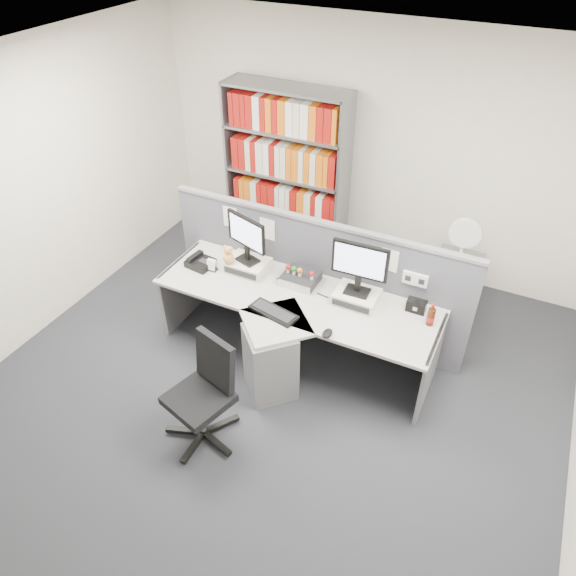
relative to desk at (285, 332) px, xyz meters
The scene contains 21 objects.
ground 0.75m from the desk, 90.00° to the right, with size 5.50×5.50×0.00m, color #31333A.
room_shell 1.46m from the desk, 90.00° to the right, with size 5.04×5.54×2.72m.
partition 0.68m from the desk, 89.59° to the left, with size 3.00×0.08×1.27m.
desk is the anchor object (origin of this frame).
monitor_riser_left 0.77m from the desk, 146.97° to the left, with size 0.38×0.31×0.10m.
monitor_riser_right 0.71m from the desk, 36.67° to the left, with size 0.38×0.31×0.10m.
monitor_left 0.95m from the desk, 146.83° to the left, with size 0.45×0.20×0.47m.
monitor_right 0.92m from the desk, 36.80° to the left, with size 0.49×0.16×0.50m.
desktop_pc 0.52m from the desk, 96.92° to the left, with size 0.32×0.29×0.09m.
figurines 0.57m from the desk, 99.29° to the left, with size 0.29×0.05×0.09m.
keyboard 0.30m from the desk, 127.39° to the right, with size 0.47×0.25×0.03m.
mouse 0.56m from the desk, 17.54° to the right, with size 0.08×0.12×0.05m, color black.
desk_phone 1.10m from the desk, 167.23° to the left, with size 0.26×0.25×0.10m.
desk_calendar 0.97m from the desk, 165.89° to the left, with size 0.10×0.07×0.12m.
plush_toy 0.90m from the desk, 159.27° to the left, with size 0.11×0.11×0.19m.
speaker 1.18m from the desk, 25.39° to the left, with size 0.17×0.09×0.11m, color black.
cola_bottle 1.28m from the desk, 17.20° to the left, with size 0.07×0.07×0.22m.
shelving_unit 2.12m from the desk, 115.96° to the left, with size 1.41×0.40×2.00m.
filing_cabinet 1.85m from the desk, 49.39° to the left, with size 0.45×0.61×0.70m.
desk_fan 1.93m from the desk, 49.38° to the left, with size 0.30×0.18×0.51m.
office_chair 0.96m from the desk, 104.72° to the right, with size 0.62×0.62×0.94m.
Camera 1 is at (1.61, -2.64, 3.74)m, focal length 33.70 mm.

